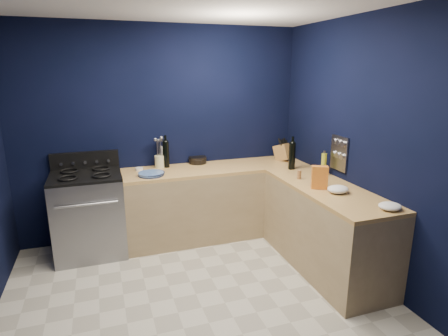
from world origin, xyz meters
name	(u,v)px	position (x,y,z in m)	size (l,w,h in m)	color
floor	(202,309)	(0.00, 0.00, -0.01)	(3.50, 3.50, 0.02)	beige
wall_back	(162,133)	(0.00, 1.76, 1.30)	(3.50, 0.02, 2.60)	black
wall_right	(377,153)	(1.76, 0.00, 1.30)	(0.02, 3.50, 2.60)	black
wall_front	(323,285)	(0.00, -1.76, 1.30)	(3.50, 0.02, 2.60)	black
cab_back	(217,202)	(0.60, 1.44, 0.43)	(2.30, 0.63, 0.86)	#9D855F
top_back	(217,168)	(0.60, 1.44, 0.88)	(2.30, 0.63, 0.04)	olive
cab_right	(325,229)	(1.44, 0.29, 0.43)	(0.63, 1.67, 0.86)	#9D855F
top_right	(328,189)	(1.44, 0.29, 0.88)	(0.63, 1.67, 0.04)	olive
gas_range	(89,215)	(-0.93, 1.42, 0.46)	(0.76, 0.66, 0.92)	gray
oven_door	(89,227)	(-0.93, 1.10, 0.45)	(0.59, 0.02, 0.42)	black
cooktop	(85,176)	(-0.93, 1.42, 0.94)	(0.76, 0.66, 0.03)	black
backguard	(85,160)	(-0.93, 1.72, 1.04)	(0.76, 0.06, 0.20)	black
spice_panel	(339,153)	(1.74, 0.55, 1.18)	(0.02, 0.28, 0.38)	gray
wall_outlet	(164,151)	(0.00, 1.74, 1.08)	(0.09, 0.02, 0.13)	white
plate_stack	(151,174)	(-0.22, 1.31, 0.92)	(0.29, 0.29, 0.04)	#314794
ramekin	(139,169)	(-0.33, 1.57, 0.92)	(0.09, 0.09, 0.04)	white
utensil_crock	(160,161)	(-0.07, 1.64, 0.98)	(0.12, 0.12, 0.15)	beige
wine_bottle_back	(166,155)	(0.01, 1.62, 1.06)	(0.08, 0.08, 0.32)	black
lemon_basket	(198,160)	(0.42, 1.69, 0.94)	(0.23, 0.23, 0.09)	black
knife_block	(282,152)	(1.53, 1.49, 1.01)	(0.11, 0.19, 0.21)	olive
wine_bottle_right	(292,156)	(1.43, 1.04, 1.06)	(0.08, 0.08, 0.32)	black
oil_bottle	(324,164)	(1.65, 0.70, 1.03)	(0.06, 0.06, 0.25)	#A4AC27
spice_jar_near	(299,175)	(1.31, 0.65, 0.95)	(0.04, 0.04, 0.10)	olive
spice_jar_far	(322,174)	(1.56, 0.59, 0.95)	(0.05, 0.05, 0.10)	olive
crouton_bag	(320,177)	(1.33, 0.28, 1.02)	(0.16, 0.07, 0.23)	#B61A0D
towel_front	(338,189)	(1.43, 0.10, 0.94)	(0.21, 0.18, 0.07)	white
towel_end	(390,206)	(1.58, -0.42, 0.93)	(0.20, 0.18, 0.06)	white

